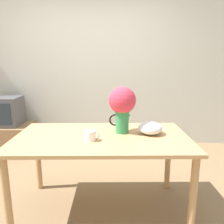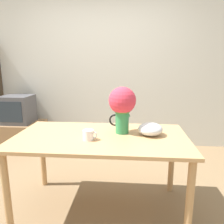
{
  "view_description": "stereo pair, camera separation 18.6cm",
  "coord_description": "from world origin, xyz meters",
  "views": [
    {
      "loc": [
        0.28,
        -1.97,
        1.4
      ],
      "look_at": [
        0.3,
        0.02,
        0.96
      ],
      "focal_mm": 35.0,
      "sensor_mm": 36.0,
      "label": 1
    },
    {
      "loc": [
        0.47,
        -1.97,
        1.4
      ],
      "look_at": [
        0.3,
        0.02,
        0.96
      ],
      "focal_mm": 35.0,
      "sensor_mm": 36.0,
      "label": 2
    }
  ],
  "objects": [
    {
      "name": "tv_set",
      "position": [
        -1.33,
        1.31,
        0.68
      ],
      "size": [
        0.46,
        0.43,
        0.44
      ],
      "color": "#4C4C51",
      "rests_on": "tv_stand"
    },
    {
      "name": "coffee_mug",
      "position": [
        0.12,
        -0.2,
        0.8
      ],
      "size": [
        0.13,
        0.09,
        0.09
      ],
      "color": "white",
      "rests_on": "table"
    },
    {
      "name": "ground_plane",
      "position": [
        0.0,
        0.0,
        0.0
      ],
      "size": [
        12.0,
        12.0,
        0.0
      ],
      "primitive_type": "plane",
      "color": "#7F6647"
    },
    {
      "name": "white_bowl",
      "position": [
        0.66,
        -0.02,
        0.81
      ],
      "size": [
        0.23,
        0.23,
        0.11
      ],
      "color": "silver",
      "rests_on": "table"
    },
    {
      "name": "table",
      "position": [
        0.21,
        -0.08,
        0.66
      ],
      "size": [
        1.58,
        0.87,
        0.75
      ],
      "color": "tan",
      "rests_on": "ground_plane"
    },
    {
      "name": "tv_stand",
      "position": [
        -1.33,
        1.31,
        0.23
      ],
      "size": [
        0.74,
        0.55,
        0.46
      ],
      "color": "#8E6B47",
      "rests_on": "ground_plane"
    },
    {
      "name": "flower_vase",
      "position": [
        0.4,
        0.02,
        1.03
      ],
      "size": [
        0.25,
        0.25,
        0.44
      ],
      "color": "#2D844C",
      "rests_on": "table"
    },
    {
      "name": "wall_back",
      "position": [
        0.0,
        1.74,
        1.3
      ],
      "size": [
        8.0,
        0.05,
        2.6
      ],
      "color": "silver",
      "rests_on": "ground_plane"
    }
  ]
}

